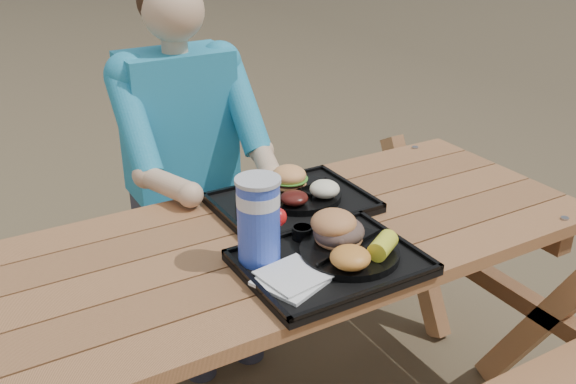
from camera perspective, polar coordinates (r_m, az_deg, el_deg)
picnic_table at (r=2.02m, az=0.00°, el=-13.08°), size 1.80×1.49×0.75m
tray_near at (r=1.66m, az=3.79°, el=-6.39°), size 0.45×0.35×0.02m
tray_far at (r=1.96m, az=0.38°, el=-1.08°), size 0.45×0.35×0.02m
plate_near at (r=1.67m, az=5.48°, el=-5.37°), size 0.26×0.26×0.02m
plate_far at (r=1.97m, az=0.99°, el=-0.26°), size 0.26×0.26×0.02m
napkin_stack at (r=1.56m, az=0.28°, el=-7.78°), size 0.19×0.19×0.02m
soda_cup at (r=1.60m, az=-2.63°, el=-2.69°), size 0.11×0.11×0.22m
condiment_bbq at (r=1.74m, az=1.28°, el=-3.61°), size 0.06×0.06×0.03m
condiment_mustard at (r=1.77m, az=3.05°, el=-3.28°), size 0.04×0.04×0.03m
sandwich at (r=1.67m, az=4.59°, el=-2.33°), size 0.13×0.13×0.13m
mac_cheese at (r=1.58m, az=5.56°, el=-5.82°), size 0.10×0.10×0.05m
corn_cob at (r=1.64m, az=8.42°, el=-4.73°), size 0.12×0.12×0.05m
cutlery_far at (r=1.88m, az=-3.80°, el=-1.82°), size 0.07×0.15×0.01m
burger at (r=1.99m, az=0.08°, el=1.87°), size 0.11×0.11×0.10m
baked_beans at (r=1.88m, az=0.56°, el=-0.53°), size 0.08×0.08×0.04m
potato_salad at (r=1.93m, az=3.27°, el=0.27°), size 0.09×0.09×0.05m
diner at (r=2.43m, az=-9.16°, el=0.84°), size 0.48×0.84×1.28m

